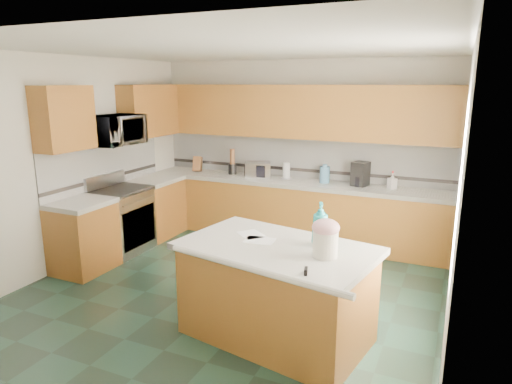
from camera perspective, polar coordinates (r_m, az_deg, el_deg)
The scene contains 52 objects.
floor at distance 5.45m, azimuth -3.02°, elevation -12.17°, with size 4.60×4.60×0.00m, color black.
ceiling at distance 4.92m, azimuth -3.42°, elevation 17.44°, with size 4.60×4.60×0.00m, color white.
wall_back at distance 7.12m, azimuth 5.44°, elevation 5.31°, with size 4.60×0.04×2.70m, color beige.
wall_front at distance 3.21m, azimuth -22.70°, elevation -5.94°, with size 4.60×0.04×2.70m, color beige.
wall_left at distance 6.41m, azimuth -21.99°, elevation 3.46°, with size 0.04×4.60×2.70m, color beige.
wall_right at distance 4.47m, azimuth 24.21°, elevation -0.77°, with size 0.04×4.60×2.70m, color beige.
back_base_cab at distance 7.02m, azimuth 4.43°, elevation -2.48°, with size 4.60×0.60×0.86m, color #5E3613.
back_countertop at distance 6.91m, azimuth 4.49°, elevation 1.19°, with size 4.60×0.64×0.06m, color white.
back_upper_cab at distance 6.89m, azimuth 5.05°, elevation 9.97°, with size 4.60×0.33×0.78m, color #5E3613.
back_backsplash at distance 7.11m, azimuth 5.34°, elevation 4.36°, with size 4.60×0.02×0.63m, color silver.
back_accent_band at distance 7.14m, azimuth 5.29°, elevation 2.81°, with size 4.60×0.01×0.05m, color black.
left_base_cab_rear at distance 7.34m, azimuth -12.39°, elevation -2.05°, with size 0.60×0.82×0.86m, color #5E3613.
left_counter_rear at distance 7.23m, azimuth -12.57°, elevation 1.46°, with size 0.64×0.82×0.06m, color white.
left_base_cab_front at distance 6.24m, azimuth -20.77°, elevation -5.42°, with size 0.60×0.72×0.86m, color #5E3613.
left_counter_front at distance 6.11m, azimuth -21.13°, elevation -1.34°, with size 0.64×0.72×0.06m, color white.
left_backsplash at distance 6.79m, azimuth -18.40°, elevation 3.29°, with size 0.02×2.30×0.63m, color silver.
left_accent_band at distance 6.82m, azimuth -18.24°, elevation 1.67°, with size 0.01×2.30×0.05m, color black.
left_upper_cab_rear at distance 7.28m, azimuth -13.23°, elevation 9.86°, with size 0.33×1.09×0.78m, color #5E3613.
left_upper_cab_front at distance 6.04m, azimuth -22.89°, elevation 8.48°, with size 0.33×0.72×0.78m, color #5E3613.
range_body at distance 6.75m, azimuth -16.37°, elevation -3.58°, with size 0.60×0.76×0.88m, color #B7B7BC.
range_oven_door at distance 6.58m, azimuth -14.42°, elevation -4.26°, with size 0.02×0.68×0.55m, color black.
range_cooktop at distance 6.63m, azimuth -16.64°, elevation 0.22°, with size 0.62×0.78×0.04m, color black.
range_handle at distance 6.46m, azimuth -14.41°, elevation -1.08°, with size 0.02×0.02×0.66m, color #B7B7BC.
range_backguard at distance 6.78m, azimuth -18.37°, elevation 1.41°, with size 0.06×0.76×0.18m, color #B7B7BC.
microwave at distance 6.50m, azimuth -17.13°, elevation 7.38°, with size 0.73×0.50×0.41m, color #B7B7BC.
island_base at distance 4.37m, azimuth 2.56°, elevation -12.72°, with size 1.65×0.94×0.86m, color #5E3613.
island_top at distance 4.19m, azimuth 2.62°, elevation -7.07°, with size 1.75×1.04×0.06m, color white.
island_bullnose at distance 3.75m, azimuth -0.37°, elevation -9.64°, with size 0.06×0.06×1.75m, color white.
treat_jar at distance 3.93m, azimuth 8.65°, elevation -6.45°, with size 0.21×0.21×0.22m, color silver.
treat_jar_lid at distance 3.88m, azimuth 8.73°, elevation -4.40°, with size 0.23×0.23×0.15m, color #CD8F98.
treat_jar_knob at distance 3.86m, azimuth 8.75°, elevation -3.70°, with size 0.03×0.03×0.08m, color tan.
treat_jar_knob_end_l at distance 3.87m, azimuth 8.20°, elevation -3.64°, with size 0.04×0.04×0.04m, color tan.
treat_jar_knob_end_r at distance 3.85m, azimuth 9.31°, elevation -3.77°, with size 0.04×0.04×0.04m, color tan.
soap_bottle_island at distance 4.16m, azimuth 8.05°, elevation -4.00°, with size 0.15×0.16×0.40m, color teal.
paper_sheet_a at distance 4.30m, azimuth 0.45°, elevation -6.05°, with size 0.28×0.21×0.00m, color white.
paper_sheet_b at distance 4.46m, azimuth -0.58°, elevation -5.32°, with size 0.27×0.20×0.00m, color white.
clamp_body at distance 3.60m, azimuth 6.25°, elevation -10.02°, with size 0.03×0.09×0.08m, color black.
clamp_handle at distance 3.56m, azimuth 5.98°, elevation -10.62°, with size 0.01×0.01×0.06m, color black.
knife_block at distance 7.64m, azimuth -7.32°, elevation 3.48°, with size 0.13×0.11×0.24m, color #472814.
utensil_crock at distance 7.37m, azimuth -2.97°, elevation 2.89°, with size 0.13×0.13×0.17m, color black.
utensil_bundle at distance 7.33m, azimuth -2.99°, elevation 4.46°, with size 0.08×0.08×0.24m, color #472814.
toaster_oven at distance 7.14m, azimuth 0.24°, elevation 2.80°, with size 0.39×0.26×0.22m, color #B7B7BC.
toaster_oven_door at distance 7.03m, azimuth -0.17°, elevation 2.63°, with size 0.35×0.01×0.18m, color black.
paper_towel at distance 7.01m, azimuth 3.83°, elevation 2.68°, with size 0.11×0.11×0.25m, color white.
paper_towel_base at distance 7.04m, azimuth 3.81°, elevation 1.74°, with size 0.17×0.17×0.01m, color #B7B7BC.
water_jug at distance 6.79m, azimuth 8.58°, elevation 2.16°, with size 0.15×0.15×0.24m, color teal.
water_jug_neck at distance 6.76m, azimuth 8.62°, elevation 3.30°, with size 0.07×0.07×0.03m, color teal.
coffee_maker at distance 6.68m, azimuth 12.92°, elevation 2.23°, with size 0.20×0.22×0.34m, color black.
coffee_carafe at distance 6.65m, azimuth 12.79°, elevation 1.30°, with size 0.14×0.14×0.14m, color black.
soap_bottle_back at distance 6.59m, azimuth 16.66°, elevation 1.33°, with size 0.10×0.10×0.23m, color white.
soap_back_cap at distance 6.57m, azimuth 16.74°, elevation 2.41°, with size 0.02×0.02×0.03m, color red.
window_light_proxy at distance 4.25m, azimuth 23.98°, elevation 0.61°, with size 0.02×1.40×1.10m, color white.
Camera 1 is at (2.27, -4.36, 2.37)m, focal length 32.00 mm.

